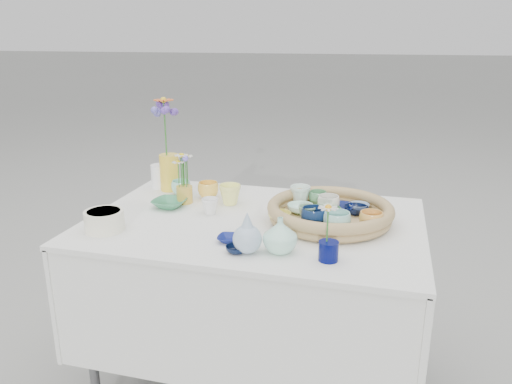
# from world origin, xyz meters

# --- Properties ---
(wicker_tray) EXTENTS (0.47, 0.47, 0.08)m
(wicker_tray) POSITION_xyz_m (0.28, 0.05, 0.80)
(wicker_tray) COLOR #9A7849
(wicker_tray) RESTS_ON display_table
(tray_ceramic_0) EXTENTS (0.12, 0.12, 0.03)m
(tray_ceramic_0) POSITION_xyz_m (0.30, 0.13, 0.80)
(tray_ceramic_0) COLOR #030C3F
(tray_ceramic_0) RESTS_ON wicker_tray
(tray_ceramic_1) EXTENTS (0.10, 0.10, 0.03)m
(tray_ceramic_1) POSITION_xyz_m (0.37, 0.12, 0.80)
(tray_ceramic_1) COLOR black
(tray_ceramic_1) RESTS_ON wicker_tray
(tray_ceramic_2) EXTENTS (0.11, 0.11, 0.07)m
(tray_ceramic_2) POSITION_xyz_m (0.43, -0.04, 0.82)
(tray_ceramic_2) COLOR #EAA84C
(tray_ceramic_2) RESTS_ON wicker_tray
(tray_ceramic_3) EXTENTS (0.12, 0.12, 0.04)m
(tray_ceramic_3) POSITION_xyz_m (0.26, 0.05, 0.80)
(tray_ceramic_3) COLOR #449355
(tray_ceramic_3) RESTS_ON wicker_tray
(tray_ceramic_4) EXTENTS (0.07, 0.07, 0.06)m
(tray_ceramic_4) POSITION_xyz_m (0.20, -0.01, 0.81)
(tray_ceramic_4) COLOR #83B287
(tray_ceramic_4) RESTS_ON wicker_tray
(tray_ceramic_5) EXTENTS (0.11, 0.11, 0.03)m
(tray_ceramic_5) POSITION_xyz_m (0.16, 0.08, 0.80)
(tray_ceramic_5) COLOR silver
(tray_ceramic_5) RESTS_ON wicker_tray
(tray_ceramic_6) EXTENTS (0.10, 0.10, 0.08)m
(tray_ceramic_6) POSITION_xyz_m (0.14, 0.17, 0.82)
(tray_ceramic_6) COLOR silver
(tray_ceramic_6) RESTS_ON wicker_tray
(tray_ceramic_7) EXTENTS (0.10, 0.10, 0.07)m
(tray_ceramic_7) POSITION_xyz_m (0.27, 0.11, 0.82)
(tray_ceramic_7) COLOR white
(tray_ceramic_7) RESTS_ON wicker_tray
(tray_ceramic_8) EXTENTS (0.09, 0.09, 0.03)m
(tray_ceramic_8) POSITION_xyz_m (0.38, 0.17, 0.80)
(tray_ceramic_8) COLOR #99B7D9
(tray_ceramic_8) RESTS_ON wicker_tray
(tray_ceramic_9) EXTENTS (0.12, 0.12, 0.07)m
(tray_ceramic_9) POSITION_xyz_m (0.24, -0.07, 0.82)
(tray_ceramic_9) COLOR #0F234C
(tray_ceramic_9) RESTS_ON wicker_tray
(tray_ceramic_10) EXTENTS (0.10, 0.10, 0.03)m
(tray_ceramic_10) POSITION_xyz_m (0.10, -0.02, 0.80)
(tray_ceramic_10) COLOR #FCF363
(tray_ceramic_10) RESTS_ON wicker_tray
(tray_ceramic_11) EXTENTS (0.10, 0.10, 0.08)m
(tray_ceramic_11) POSITION_xyz_m (0.32, -0.09, 0.82)
(tray_ceramic_11) COLOR #91CBC0
(tray_ceramic_11) RESTS_ON wicker_tray
(tray_ceramic_12) EXTENTS (0.08, 0.08, 0.06)m
(tray_ceramic_12) POSITION_xyz_m (0.21, 0.19, 0.81)
(tray_ceramic_12) COLOR #599A67
(tray_ceramic_12) RESTS_ON wicker_tray
(loose_ceramic_0) EXTENTS (0.10, 0.10, 0.07)m
(loose_ceramic_0) POSITION_xyz_m (-0.26, 0.21, 0.80)
(loose_ceramic_0) COLOR #FFC74A
(loose_ceramic_0) RESTS_ON display_table
(loose_ceramic_1) EXTENTS (0.10, 0.10, 0.08)m
(loose_ceramic_1) POSITION_xyz_m (-0.15, 0.15, 0.81)
(loose_ceramic_1) COLOR #FDFF80
(loose_ceramic_1) RESTS_ON display_table
(loose_ceramic_2) EXTENTS (0.15, 0.15, 0.03)m
(loose_ceramic_2) POSITION_xyz_m (-0.38, 0.05, 0.78)
(loose_ceramic_2) COLOR #368357
(loose_ceramic_2) RESTS_ON display_table
(loose_ceramic_3) EXTENTS (0.08, 0.08, 0.06)m
(loose_ceramic_3) POSITION_xyz_m (-0.19, 0.02, 0.80)
(loose_ceramic_3) COLOR white
(loose_ceramic_3) RESTS_ON display_table
(loose_ceramic_4) EXTENTS (0.09, 0.09, 0.02)m
(loose_ceramic_4) POSITION_xyz_m (-0.03, -0.23, 0.78)
(loose_ceramic_4) COLOR navy
(loose_ceramic_4) RESTS_ON display_table
(loose_ceramic_5) EXTENTS (0.11, 0.11, 0.07)m
(loose_ceramic_5) POSITION_xyz_m (-0.40, 0.22, 0.80)
(loose_ceramic_5) COLOR #97E4C9
(loose_ceramic_5) RESTS_ON display_table
(loose_ceramic_6) EXTENTS (0.09, 0.09, 0.02)m
(loose_ceramic_6) POSITION_xyz_m (0.02, -0.31, 0.78)
(loose_ceramic_6) COLOR black
(loose_ceramic_6) RESTS_ON display_table
(fluted_bowl) EXTENTS (0.15, 0.15, 0.07)m
(fluted_bowl) POSITION_xyz_m (-0.49, -0.24, 0.80)
(fluted_bowl) COLOR white
(fluted_bowl) RESTS_ON display_table
(bud_vase_paleblue) EXTENTS (0.10, 0.10, 0.15)m
(bud_vase_paleblue) POSITION_xyz_m (0.06, -0.30, 0.84)
(bud_vase_paleblue) COLOR #9FB7CC
(bud_vase_paleblue) RESTS_ON display_table
(bud_vase_seafoam) EXTENTS (0.14, 0.14, 0.12)m
(bud_vase_seafoam) POSITION_xyz_m (0.16, -0.26, 0.82)
(bud_vase_seafoam) COLOR #ACE9CD
(bud_vase_seafoam) RESTS_ON display_table
(bud_vase_cobalt) EXTENTS (0.08, 0.08, 0.06)m
(bud_vase_cobalt) POSITION_xyz_m (0.32, -0.29, 0.80)
(bud_vase_cobalt) COLOR #020745
(bud_vase_cobalt) RESTS_ON display_table
(single_daisy) EXTENTS (0.09, 0.09, 0.13)m
(single_daisy) POSITION_xyz_m (0.31, -0.29, 0.88)
(single_daisy) COLOR silver
(single_daisy) RESTS_ON bud_vase_cobalt
(tall_vase_yellow) EXTENTS (0.09, 0.09, 0.16)m
(tall_vase_yellow) POSITION_xyz_m (-0.47, 0.27, 0.85)
(tall_vase_yellow) COLOR yellow
(tall_vase_yellow) RESTS_ON display_table
(gerbera) EXTENTS (0.12, 0.12, 0.26)m
(gerbera) POSITION_xyz_m (-0.48, 0.27, 1.05)
(gerbera) COLOR orange
(gerbera) RESTS_ON tall_vase_yellow
(hydrangea) EXTENTS (0.10, 0.10, 0.28)m
(hydrangea) POSITION_xyz_m (-0.48, 0.26, 1.03)
(hydrangea) COLOR #5D3BA4
(hydrangea) RESTS_ON tall_vase_yellow
(white_pitcher) EXTENTS (0.12, 0.09, 0.11)m
(white_pitcher) POSITION_xyz_m (-0.53, 0.30, 0.82)
(white_pitcher) COLOR white
(white_pitcher) RESTS_ON display_table
(daisy_cup) EXTENTS (0.08, 0.08, 0.07)m
(daisy_cup) POSITION_xyz_m (-0.34, 0.12, 0.80)
(daisy_cup) COLOR gold
(daisy_cup) RESTS_ON display_table
(daisy_posy) EXTENTS (0.10, 0.10, 0.15)m
(daisy_posy) POSITION_xyz_m (-0.34, 0.13, 0.91)
(daisy_posy) COLOR silver
(daisy_posy) RESTS_ON daisy_cup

